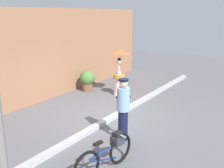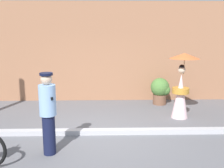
% 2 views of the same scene
% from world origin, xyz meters
% --- Properties ---
extents(ground_plane, '(30.00, 30.00, 0.00)m').
position_xyz_m(ground_plane, '(0.00, 0.00, 0.00)').
color(ground_plane, slate).
extents(building_wall, '(14.00, 0.40, 3.56)m').
position_xyz_m(building_wall, '(0.00, 3.49, 1.78)').
color(building_wall, '#9E6B4C').
rests_on(building_wall, ground_plane).
extents(sidewalk_curb, '(14.00, 0.20, 0.12)m').
position_xyz_m(sidewalk_curb, '(0.00, 0.00, 0.06)').
color(sidewalk_curb, '#B2B2B7').
rests_on(sidewalk_curb, ground_plane).
extents(person_officer, '(0.34, 0.34, 1.72)m').
position_xyz_m(person_officer, '(-1.01, -1.04, 0.92)').
color(person_officer, '#141938').
rests_on(person_officer, ground_plane).
extents(person_with_parasol, '(0.86, 0.86, 1.92)m').
position_xyz_m(person_with_parasol, '(2.37, 1.23, 0.99)').
color(person_with_parasol, silver).
rests_on(person_with_parasol, ground_plane).
extents(potted_plant_by_door, '(0.66, 0.65, 0.93)m').
position_xyz_m(potted_plant_by_door, '(2.08, 2.70, 0.51)').
color(potted_plant_by_door, brown).
rests_on(potted_plant_by_door, ground_plane).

